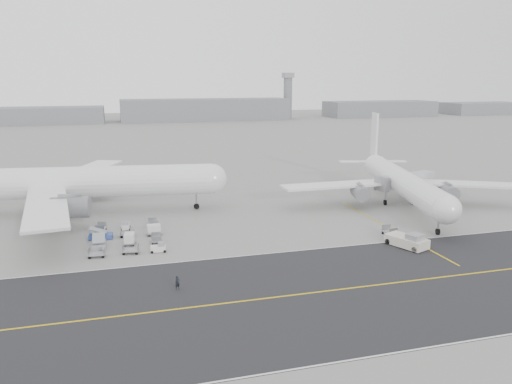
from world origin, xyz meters
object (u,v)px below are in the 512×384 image
object	(u,v)px
control_tower	(288,95)
airliner_a	(67,183)
airliner_b	(401,181)
ground_crew_a	(177,283)
pushback_tug	(408,241)
jet_bridge	(407,182)

from	to	relation	value
control_tower	airliner_a	world-z (taller)	control_tower
airliner_b	ground_crew_a	xyz separation A→B (m)	(-52.42, -32.09, -4.39)
airliner_b	airliner_a	bearing A→B (deg)	-176.33
control_tower	airliner_b	size ratio (longest dim) A/B	0.59
pushback_tug	airliner_b	bearing A→B (deg)	38.79
pushback_tug	jet_bridge	distance (m)	33.22
airliner_a	ground_crew_a	size ratio (longest dim) A/B	34.62
airliner_a	airliner_b	world-z (taller)	airliner_a
jet_bridge	ground_crew_a	distance (m)	66.00
ground_crew_a	airliner_b	bearing A→B (deg)	8.99
control_tower	jet_bridge	bearing A→B (deg)	-102.92
control_tower	ground_crew_a	size ratio (longest dim) A/B	16.56
control_tower	ground_crew_a	xyz separation A→B (m)	(-111.28, -277.19, -15.31)
airliner_a	pushback_tug	xyz separation A→B (m)	(55.43, -37.17, -5.45)
airliner_b	jet_bridge	distance (m)	4.59
jet_bridge	airliner_a	bearing A→B (deg)	157.22
pushback_tug	control_tower	bearing A→B (deg)	52.56
airliner_a	control_tower	bearing A→B (deg)	-21.16
control_tower	pushback_tug	bearing A→B (deg)	-105.06
airliner_a	ground_crew_a	world-z (taller)	airliner_a
jet_bridge	ground_crew_a	size ratio (longest dim) A/B	9.07
control_tower	airliner_b	bearing A→B (deg)	-103.50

